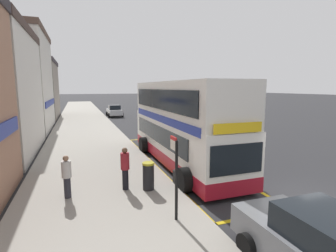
{
  "coord_description": "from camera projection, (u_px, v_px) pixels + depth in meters",
  "views": [
    {
      "loc": [
        -7.66,
        -6.73,
        4.11
      ],
      "look_at": [
        -2.85,
        6.8,
        1.93
      ],
      "focal_mm": 27.32,
      "sensor_mm": 36.0,
      "label": 1
    }
  ],
  "objects": [
    {
      "name": "pedestrian_further_back",
      "position": [
        67.0,
        175.0,
        9.17
      ],
      "size": [
        0.34,
        0.34,
        1.57
      ],
      "color": "#26262D",
      "rests_on": "pavement_near"
    },
    {
      "name": "litter_bin",
      "position": [
        148.0,
        176.0,
        9.96
      ],
      "size": [
        0.46,
        0.46,
        1.09
      ],
      "color": "black",
      "rests_on": "pavement_near"
    },
    {
      "name": "ground_plane",
      "position": [
        131.0,
        114.0,
        39.23
      ],
      "size": [
        260.0,
        260.0,
        0.0
      ],
      "primitive_type": "plane",
      "color": "#28282B"
    },
    {
      "name": "terrace_corner",
      "position": [
        16.0,
        89.0,
        33.4
      ],
      "size": [
        10.02,
        10.15,
        8.62
      ],
      "color": "gray",
      "rests_on": "ground"
    },
    {
      "name": "bus_bay_markings",
      "position": [
        178.0,
        161.0,
        14.36
      ],
      "size": [
        3.1,
        13.35,
        0.01
      ],
      "color": "gold",
      "rests_on": "ground"
    },
    {
      "name": "parked_car_grey_kerbside",
      "position": [
        327.0,
        251.0,
        5.21
      ],
      "size": [
        2.09,
        4.2,
        1.62
      ],
      "rotation": [
        0.0,
        0.0,
        3.1
      ],
      "color": "slate",
      "rests_on": "ground"
    },
    {
      "name": "bus_stop_sign",
      "position": [
        175.0,
        171.0,
        7.6
      ],
      "size": [
        0.09,
        0.51,
        2.51
      ],
      "color": "black",
      "rests_on": "pavement_near"
    },
    {
      "name": "pedestrian_waiting_near_sign",
      "position": [
        125.0,
        167.0,
        9.92
      ],
      "size": [
        0.34,
        0.34,
        1.68
      ],
      "color": "black",
      "rests_on": "pavement_near"
    },
    {
      "name": "pavement_near",
      "position": [
        83.0,
        116.0,
        36.9
      ],
      "size": [
        6.0,
        76.0,
        0.14
      ],
      "primitive_type": "cube",
      "color": "gray",
      "rests_on": "ground"
    },
    {
      "name": "double_decker_bus",
      "position": [
        181.0,
        126.0,
        13.72
      ],
      "size": [
        3.17,
        10.34,
        4.4
      ],
      "color": "white",
      "rests_on": "ground"
    },
    {
      "name": "parked_car_silver_distant",
      "position": [
        114.0,
        111.0,
        36.41
      ],
      "size": [
        2.09,
        4.2,
        1.62
      ],
      "rotation": [
        0.0,
        0.0,
        0.03
      ],
      "color": "#B2B5BA",
      "rests_on": "ground"
    }
  ]
}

